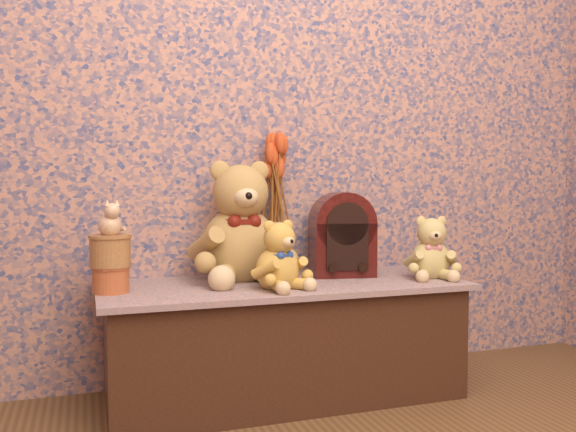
{
  "coord_description": "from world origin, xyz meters",
  "views": [
    {
      "loc": [
        -0.67,
        -0.77,
        0.77
      ],
      "look_at": [
        0.0,
        1.19,
        0.65
      ],
      "focal_mm": 37.32,
      "sensor_mm": 36.0,
      "label": 1
    }
  ],
  "objects_px": {
    "teddy_large": "(239,216)",
    "ceramic_vase": "(277,248)",
    "teddy_small": "(431,245)",
    "cat_figurine": "(110,217)",
    "cathedral_radio": "(342,234)",
    "biscuit_tin_lower": "(111,280)",
    "teddy_medium": "(277,252)"
  },
  "relations": [
    {
      "from": "teddy_large",
      "to": "ceramic_vase",
      "type": "distance_m",
      "value": 0.22
    },
    {
      "from": "teddy_small",
      "to": "cat_figurine",
      "type": "height_order",
      "value": "cat_figurine"
    },
    {
      "from": "teddy_large",
      "to": "teddy_small",
      "type": "bearing_deg",
      "value": -14.01
    },
    {
      "from": "cathedral_radio",
      "to": "cat_figurine",
      "type": "distance_m",
      "value": 0.87
    },
    {
      "from": "teddy_small",
      "to": "cathedral_radio",
      "type": "bearing_deg",
      "value": 168.8
    },
    {
      "from": "teddy_large",
      "to": "teddy_small",
      "type": "height_order",
      "value": "teddy_large"
    },
    {
      "from": "teddy_small",
      "to": "cathedral_radio",
      "type": "distance_m",
      "value": 0.33
    },
    {
      "from": "cat_figurine",
      "to": "teddy_large",
      "type": "bearing_deg",
      "value": 1.57
    },
    {
      "from": "teddy_large",
      "to": "cat_figurine",
      "type": "height_order",
      "value": "teddy_large"
    },
    {
      "from": "teddy_large",
      "to": "biscuit_tin_lower",
      "type": "xyz_separation_m",
      "value": [
        -0.46,
        -0.12,
        -0.19
      ]
    },
    {
      "from": "teddy_medium",
      "to": "teddy_small",
      "type": "relative_size",
      "value": 1.0
    },
    {
      "from": "teddy_medium",
      "to": "ceramic_vase",
      "type": "distance_m",
      "value": 0.3
    },
    {
      "from": "teddy_large",
      "to": "teddy_medium",
      "type": "height_order",
      "value": "teddy_large"
    },
    {
      "from": "teddy_large",
      "to": "ceramic_vase",
      "type": "relative_size",
      "value": 2.27
    },
    {
      "from": "teddy_large",
      "to": "biscuit_tin_lower",
      "type": "height_order",
      "value": "teddy_large"
    },
    {
      "from": "cat_figurine",
      "to": "teddy_medium",
      "type": "bearing_deg",
      "value": -23.76
    },
    {
      "from": "cathedral_radio",
      "to": "ceramic_vase",
      "type": "distance_m",
      "value": 0.26
    },
    {
      "from": "teddy_large",
      "to": "cathedral_radio",
      "type": "height_order",
      "value": "teddy_large"
    },
    {
      "from": "teddy_medium",
      "to": "cathedral_radio",
      "type": "bearing_deg",
      "value": 10.82
    },
    {
      "from": "teddy_large",
      "to": "cat_figurine",
      "type": "relative_size",
      "value": 3.93
    },
    {
      "from": "teddy_small",
      "to": "cathedral_radio",
      "type": "xyz_separation_m",
      "value": [
        -0.29,
        0.16,
        0.04
      ]
    },
    {
      "from": "teddy_small",
      "to": "cathedral_radio",
      "type": "height_order",
      "value": "cathedral_radio"
    },
    {
      "from": "teddy_medium",
      "to": "biscuit_tin_lower",
      "type": "distance_m",
      "value": 0.55
    },
    {
      "from": "cathedral_radio",
      "to": "cat_figurine",
      "type": "xyz_separation_m",
      "value": [
        -0.86,
        -0.1,
        0.08
      ]
    },
    {
      "from": "teddy_medium",
      "to": "cat_figurine",
      "type": "distance_m",
      "value": 0.56
    },
    {
      "from": "biscuit_tin_lower",
      "to": "cat_figurine",
      "type": "bearing_deg",
      "value": 0.0
    },
    {
      "from": "teddy_small",
      "to": "ceramic_vase",
      "type": "height_order",
      "value": "teddy_small"
    },
    {
      "from": "teddy_medium",
      "to": "biscuit_tin_lower",
      "type": "bearing_deg",
      "value": 149.26
    },
    {
      "from": "ceramic_vase",
      "to": "biscuit_tin_lower",
      "type": "bearing_deg",
      "value": -162.88
    },
    {
      "from": "teddy_medium",
      "to": "teddy_small",
      "type": "height_order",
      "value": "teddy_small"
    },
    {
      "from": "teddy_medium",
      "to": "cathedral_radio",
      "type": "xyz_separation_m",
      "value": [
        0.32,
        0.19,
        0.04
      ]
    },
    {
      "from": "ceramic_vase",
      "to": "biscuit_tin_lower",
      "type": "height_order",
      "value": "ceramic_vase"
    }
  ]
}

